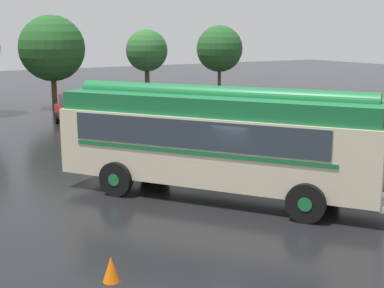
% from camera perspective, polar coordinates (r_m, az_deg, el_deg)
% --- Properties ---
extents(ground_plane, '(120.00, 120.00, 0.00)m').
position_cam_1_polar(ground_plane, '(16.77, 4.90, -5.87)').
color(ground_plane, black).
extents(vintage_bus, '(7.79, 9.66, 3.49)m').
position_cam_1_polar(vintage_bus, '(16.61, 2.72, 0.75)').
color(vintage_bus, beige).
rests_on(vintage_bus, ground).
extents(car_near_left, '(2.31, 4.36, 1.66)m').
position_cam_1_polar(car_near_left, '(29.97, -12.17, 3.50)').
color(car_near_left, maroon).
rests_on(car_near_left, ground).
extents(car_mid_left, '(2.12, 4.28, 1.66)m').
position_cam_1_polar(car_mid_left, '(29.93, -6.73, 3.68)').
color(car_mid_left, maroon).
rests_on(car_mid_left, ground).
extents(tree_centre, '(4.33, 4.33, 6.16)m').
position_cam_1_polar(tree_centre, '(36.78, -14.77, 9.96)').
color(tree_centre, '#4C3823').
rests_on(tree_centre, ground).
extents(tree_right_of_centre, '(2.96, 2.96, 5.25)m').
position_cam_1_polar(tree_right_of_centre, '(38.53, -5.00, 9.84)').
color(tree_right_of_centre, '#4C3823').
rests_on(tree_right_of_centre, ground).
extents(tree_far_right, '(3.46, 3.46, 5.54)m').
position_cam_1_polar(tree_far_right, '(40.76, 3.00, 10.08)').
color(tree_far_right, '#4C3823').
rests_on(tree_far_right, ground).
extents(traffic_cone, '(0.36, 0.36, 0.55)m').
position_cam_1_polar(traffic_cone, '(11.53, -8.62, -13.04)').
color(traffic_cone, orange).
rests_on(traffic_cone, ground).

